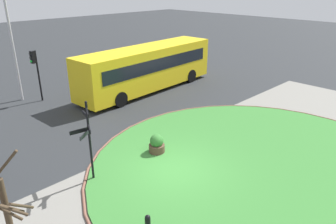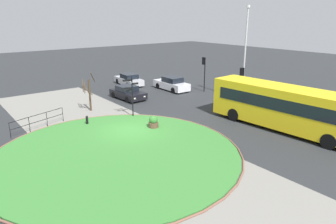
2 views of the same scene
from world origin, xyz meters
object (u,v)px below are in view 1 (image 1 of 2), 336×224
at_px(traffic_light_far, 35,65).
at_px(lamppost_tall, 10,28).
at_px(bus_yellow, 148,67).
at_px(street_tree_bare, 9,216).
at_px(signpost_directional, 88,136).
at_px(planter_near_signpost, 157,145).

bearing_deg(traffic_light_far, lamppost_tall, -66.48).
xyz_separation_m(bus_yellow, lamppost_tall, (-7.43, 4.38, 3.05)).
height_order(bus_yellow, street_tree_bare, street_tree_bare).
height_order(signpost_directional, traffic_light_far, signpost_directional).
relative_size(bus_yellow, street_tree_bare, 3.35).
height_order(lamppost_tall, street_tree_bare, lamppost_tall).
height_order(planter_near_signpost, street_tree_bare, street_tree_bare).
relative_size(signpost_directional, bus_yellow, 0.29).
xyz_separation_m(traffic_light_far, lamppost_tall, (-0.74, 1.13, 2.26)).
bearing_deg(bus_yellow, planter_near_signpost, -132.68).
bearing_deg(signpost_directional, lamppost_tall, 80.65).
bearing_deg(bus_yellow, street_tree_bare, -148.32).
height_order(signpost_directional, bus_yellow, signpost_directional).
bearing_deg(planter_near_signpost, bus_yellow, 50.80).
bearing_deg(lamppost_tall, planter_near_signpost, -83.10).
bearing_deg(street_tree_bare, planter_near_signpost, 14.43).
bearing_deg(planter_near_signpost, street_tree_bare, -165.57).
distance_m(signpost_directional, traffic_light_far, 10.75).
bearing_deg(planter_near_signpost, lamppost_tall, 96.90).
relative_size(lamppost_tall, street_tree_bare, 2.60).
distance_m(signpost_directional, lamppost_tall, 12.01).
distance_m(lamppost_tall, street_tree_bare, 14.98).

